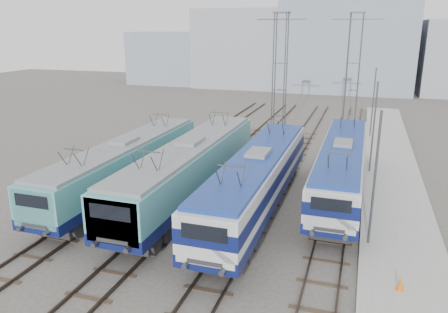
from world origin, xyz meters
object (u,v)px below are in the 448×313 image
Objects in this scene: catenary_tower_east at (353,73)px; mast_front at (374,182)px; catenary_tower_west at (280,73)px; locomotive_far_left at (124,163)px; mast_mid at (373,130)px; locomotive_center_right at (257,178)px; locomotive_center_left at (190,167)px; safety_cone at (400,284)px; locomotive_far_right at (341,165)px; mast_rear at (373,104)px.

catenary_tower_east reaches higher than mast_front.
catenary_tower_west is 1.00× the size of catenary_tower_east.
locomotive_far_left is at bearing -124.65° from catenary_tower_east.
locomotive_center_right is at bearing -123.44° from mast_mid.
mast_front is (8.60, -20.00, -3.14)m from catenary_tower_west.
locomotive_center_right is at bearing -8.55° from locomotive_center_left.
locomotive_center_left reaches higher than safety_cone.
locomotive_center_left reaches higher than locomotive_far_left.
catenary_tower_west is 1.71× the size of mast_front.
locomotive_center_left is at bearing -157.57° from locomotive_far_right.
locomotive_center_right is at bearing -106.37° from mast_rear.
catenary_tower_east is at bearing 17.10° from catenary_tower_west.
locomotive_center_right is at bearing -135.70° from locomotive_far_right.
locomotive_center_left is 1.08× the size of locomotive_far_right.
safety_cone is (1.25, -15.92, -2.91)m from mast_mid.
mast_front reaches higher than locomotive_far_left.
catenary_tower_east is (13.25, 19.17, 4.49)m from locomotive_far_left.
locomotive_center_right reaches higher than locomotive_far_left.
mast_front is (6.35, -2.39, 1.22)m from locomotive_center_right.
locomotive_far_right is 1.43× the size of catenary_tower_east.
safety_cone is (3.35, -25.92, -6.05)m from catenary_tower_east.
catenary_tower_east is 20.88× the size of safety_cone.
mast_mid is (15.35, 9.17, 1.34)m from locomotive_far_left.
mast_front is (10.85, -3.06, 1.20)m from locomotive_center_left.
catenary_tower_east is at bearing 55.35° from locomotive_far_left.
locomotive_far_left is 17.99m from safety_cone.
locomotive_far_left is 1.44× the size of catenary_tower_east.
mast_rear is (0.00, 24.00, 0.00)m from mast_front.
mast_rear is at bearing 62.61° from locomotive_center_left.
catenary_tower_east reaches higher than mast_rear.
mast_front is at bearing -10.43° from locomotive_far_left.
locomotive_center_left is at bearing 171.45° from locomotive_center_right.
mast_rear is at bearing 73.63° from locomotive_center_right.
locomotive_far_right is 2.45× the size of mast_mid.
catenary_tower_east reaches higher than locomotive_center_left.
safety_cone is at bearing -82.63° from catenary_tower_east.
locomotive_far_left is 4.51m from locomotive_center_left.
locomotive_center_right is at bearing -102.23° from catenary_tower_east.
mast_rear is 12.18× the size of safety_cone.
catenary_tower_west reaches higher than mast_rear.
safety_cone is (7.60, -6.31, -1.69)m from locomotive_center_right.
mast_front is at bearing -84.55° from catenary_tower_east.
locomotive_center_right is 18.29m from catenary_tower_west.
catenary_tower_east is at bearing 101.86° from mast_mid.
locomotive_center_right is at bearing -82.72° from catenary_tower_west.
locomotive_center_right is 20.54m from catenary_tower_east.
locomotive_center_right reaches higher than locomotive_far_right.
mast_mid is 16.23m from safety_cone.
locomotive_center_right reaches higher than safety_cone.
catenary_tower_west is at bearing 137.07° from mast_mid.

